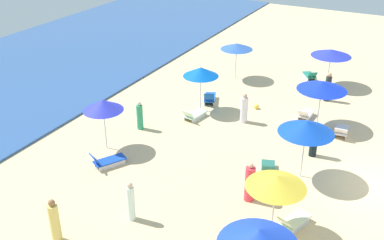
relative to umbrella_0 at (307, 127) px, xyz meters
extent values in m
plane|color=beige|center=(0.67, -2.89, -2.36)|extent=(60.00, 60.00, 0.00)
cylinder|color=silver|center=(0.00, 0.00, -1.31)|extent=(0.05, 0.05, 2.11)
cone|color=#1044BA|center=(0.00, 0.00, 0.00)|extent=(2.29, 2.29, 0.52)
cube|color=silver|center=(-0.23, 1.11, -2.27)|extent=(0.96, 0.36, 0.19)
cube|color=silver|center=(-0.39, 1.58, -2.27)|extent=(0.96, 0.36, 0.19)
cube|color=#296B59|center=(-0.31, 1.35, -2.14)|extent=(1.24, 0.91, 0.06)
cube|color=#296B59|center=(-0.79, 1.18, -1.91)|extent=(0.51, 0.63, 0.49)
cylinder|color=silver|center=(-4.05, -0.10, -1.36)|extent=(0.05, 0.05, 2.00)
cone|color=gold|center=(-4.05, -0.10, -0.15)|extent=(2.08, 2.08, 0.43)
cube|color=silver|center=(-3.34, -0.95, -2.26)|extent=(1.14, 0.40, 0.21)
cube|color=silver|center=(-3.18, -0.46, -2.26)|extent=(1.14, 0.40, 0.21)
cube|color=#E4F1CC|center=(-3.26, -0.70, -2.12)|extent=(1.44, 0.98, 0.06)
cube|color=#E4F1CC|center=(-3.84, -0.52, -1.91)|extent=(0.50, 0.65, 0.45)
cylinder|color=silver|center=(-1.93, 8.75, -1.38)|extent=(0.05, 0.05, 1.97)
cone|color=#2D34C7|center=(-1.93, 8.75, -0.14)|extent=(1.85, 1.85, 0.51)
cube|color=silver|center=(-3.21, 7.47, -2.25)|extent=(1.11, 0.65, 0.22)
cube|color=silver|center=(-2.96, 7.91, -2.25)|extent=(1.11, 0.65, 0.22)
cube|color=#1845B8|center=(-3.09, 7.69, -2.11)|extent=(1.50, 1.20, 0.06)
cube|color=#1845B8|center=(-3.65, 8.01, -1.87)|extent=(0.59, 0.67, 0.51)
cylinder|color=silver|center=(9.12, 6.88, -1.39)|extent=(0.05, 0.05, 1.95)
cone|color=#305CB2|center=(9.12, 6.88, -0.23)|extent=(2.03, 2.03, 0.38)
cylinder|color=silver|center=(10.71, 1.37, -1.41)|extent=(0.05, 0.05, 1.90)
cone|color=#2734C3|center=(10.71, 1.37, -0.26)|extent=(2.40, 2.40, 0.41)
cube|color=silver|center=(11.42, 2.45, -2.25)|extent=(0.89, 0.61, 0.22)
cube|color=silver|center=(11.15, 2.85, -2.25)|extent=(0.89, 0.61, 0.22)
cube|color=#228067|center=(11.28, 2.65, -2.11)|extent=(1.28, 1.11, 0.06)
cube|color=#228067|center=(10.84, 2.36, -1.91)|extent=(0.56, 0.62, 0.42)
cylinder|color=silver|center=(3.84, 6.72, -1.36)|extent=(0.05, 0.05, 2.00)
cone|color=blue|center=(3.84, 6.72, -0.12)|extent=(1.92, 1.92, 0.49)
cube|color=silver|center=(5.16, 6.50, -2.24)|extent=(1.19, 0.49, 0.24)
cube|color=silver|center=(4.98, 6.98, -2.24)|extent=(1.19, 0.49, 0.24)
cube|color=blue|center=(5.07, 6.74, -2.09)|extent=(1.52, 1.06, 0.06)
cube|color=blue|center=(4.46, 6.50, -1.82)|extent=(0.48, 0.64, 0.56)
cube|color=silver|center=(2.78, 6.25, -2.26)|extent=(1.20, 0.25, 0.21)
cube|color=silver|center=(2.87, 6.80, -2.26)|extent=(1.20, 0.25, 0.21)
cube|color=silver|center=(2.82, 6.52, -2.13)|extent=(1.43, 0.87, 0.06)
cube|color=silver|center=(2.21, 6.63, -1.92)|extent=(0.36, 0.65, 0.43)
cone|color=blue|center=(-7.27, -0.65, 0.16)|extent=(2.30, 2.30, 0.54)
cylinder|color=silver|center=(4.99, 0.56, -1.37)|extent=(0.05, 0.05, 1.99)
cone|color=#122FDA|center=(4.99, 0.56, -0.16)|extent=(2.47, 2.47, 0.42)
cube|color=silver|center=(4.58, -1.04, -2.25)|extent=(1.06, 0.11, 0.23)
cube|color=silver|center=(4.54, -0.51, -2.25)|extent=(1.06, 0.11, 0.23)
cube|color=silver|center=(4.56, -0.77, -2.11)|extent=(1.22, 0.71, 0.06)
cube|color=silver|center=(4.02, -0.81, -1.91)|extent=(0.40, 0.62, 0.42)
cube|color=silver|center=(5.60, 1.06, -2.26)|extent=(1.11, 0.12, 0.21)
cube|color=silver|center=(5.63, 1.55, -2.26)|extent=(1.11, 0.12, 0.21)
cube|color=white|center=(5.62, 1.31, -2.12)|extent=(1.27, 0.67, 0.06)
cube|color=white|center=(5.05, 1.34, -1.90)|extent=(0.40, 0.58, 0.47)
cylinder|color=#232B2D|center=(8.35, 0.87, -1.63)|extent=(0.44, 0.44, 1.47)
sphere|color=tan|center=(8.35, 0.87, -0.78)|extent=(0.25, 0.25, 0.25)
cylinder|color=white|center=(-5.70, 4.74, -1.66)|extent=(0.42, 0.42, 1.40)
sphere|color=beige|center=(-5.70, 4.74, -0.86)|extent=(0.22, 0.22, 0.22)
cylinder|color=#F2D167|center=(-7.88, 6.36, -1.61)|extent=(0.44, 0.44, 1.50)
sphere|color=#96683F|center=(-7.88, 6.36, -0.75)|extent=(0.24, 0.24, 0.24)
cylinder|color=#F33A4B|center=(-2.58, 1.34, -1.62)|extent=(0.50, 0.50, 1.48)
sphere|color=tan|center=(-2.58, 1.34, -0.79)|extent=(0.20, 0.20, 0.20)
cylinder|color=#309F6B|center=(0.44, 8.43, -1.71)|extent=(0.43, 0.43, 1.31)
sphere|color=beige|center=(0.44, 8.43, -0.96)|extent=(0.21, 0.21, 0.21)
cylinder|color=white|center=(3.61, 4.07, -1.68)|extent=(0.43, 0.43, 1.38)
sphere|color=tan|center=(3.61, 4.07, -0.88)|extent=(0.24, 0.24, 0.24)
cylinder|color=black|center=(1.91, -0.01, -1.67)|extent=(0.45, 0.45, 1.40)
sphere|color=tan|center=(1.91, -0.01, -0.86)|extent=(0.23, 0.23, 0.23)
sphere|color=yellow|center=(5.42, 4.03, -2.23)|extent=(0.27, 0.27, 0.27)
camera|label=1|loc=(-16.62, -3.54, 8.59)|focal=42.92mm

